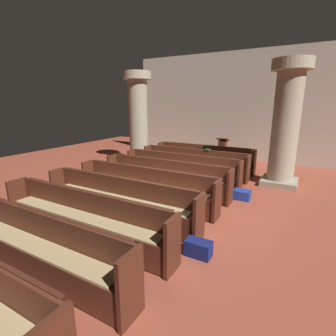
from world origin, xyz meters
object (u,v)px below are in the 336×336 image
at_px(pillar_far_side, 138,117).
at_px(pillar_aisle_side, 286,123).
at_px(pew_row_6, 82,216).
at_px(kneeler_box_navy, 198,248).
at_px(pew_row_3, 165,175).
at_px(kneeler_box_blue, 242,195).
at_px(pew_row_4, 144,185).
at_px(pew_row_0, 204,156).
at_px(pew_row_2, 180,168).
at_px(pew_row_7, 29,241).
at_px(hymn_book, 208,150).
at_px(pew_row_5, 118,198).
at_px(lectern, 222,153).
at_px(pew_row_1, 193,161).

bearing_deg(pillar_far_side, pillar_aisle_side, -3.46).
xyz_separation_m(pillar_aisle_side, pillar_far_side, (-5.43, 0.33, 0.00)).
height_order(pew_row_6, kneeler_box_navy, pew_row_6).
relative_size(pillar_aisle_side, kneeler_box_navy, 8.49).
height_order(pew_row_3, pillar_far_side, pillar_far_side).
height_order(pew_row_3, kneeler_box_blue, pew_row_3).
xyz_separation_m(pew_row_4, kneeler_box_blue, (2.03, 1.46, -0.36)).
bearing_deg(pew_row_0, pew_row_2, -90.00).
relative_size(pew_row_2, pillar_aisle_side, 1.04).
height_order(pew_row_0, pew_row_7, same).
height_order(pew_row_0, hymn_book, hymn_book).
bearing_deg(pew_row_5, pew_row_0, 90.00).
height_order(lectern, hymn_book, lectern).
relative_size(pew_row_3, kneeler_box_blue, 8.89).
distance_m(pew_row_5, kneeler_box_blue, 3.20).
xyz_separation_m(pew_row_1, pew_row_5, (0.00, -3.95, 0.00)).
distance_m(pew_row_5, pew_row_6, 0.99).
xyz_separation_m(pew_row_2, lectern, (0.37, 3.04, -0.03)).
xyz_separation_m(pew_row_5, pew_row_7, (0.00, -1.97, 0.00)).
xyz_separation_m(pew_row_4, lectern, (0.37, 5.02, -0.03)).
bearing_deg(pew_row_0, pew_row_7, -90.00).
xyz_separation_m(pew_row_0, pew_row_2, (0.00, -1.97, 0.00)).
bearing_deg(pew_row_4, kneeler_box_blue, 35.76).
bearing_deg(pew_row_3, pillar_aisle_side, 39.36).
bearing_deg(pew_row_1, pew_row_4, -90.00).
height_order(pew_row_0, kneeler_box_blue, pew_row_0).
bearing_deg(pew_row_4, pew_row_6, -90.00).
distance_m(pew_row_0, hymn_book, 0.99).
height_order(pew_row_1, kneeler_box_blue, pew_row_1).
bearing_deg(pew_row_5, pew_row_4, 90.00).
distance_m(pew_row_7, kneeler_box_blue, 4.88).
xyz_separation_m(pew_row_5, pillar_far_side, (-2.69, 4.55, 1.39)).
height_order(kneeler_box_blue, kneeler_box_navy, kneeler_box_navy).
relative_size(lectern, hymn_book, 5.89).
bearing_deg(pew_row_2, pew_row_0, 90.00).
distance_m(pew_row_6, pillar_far_side, 6.31).
relative_size(lectern, kneeler_box_blue, 2.56).
xyz_separation_m(pew_row_6, pillar_aisle_side, (2.74, 5.21, 1.39)).
bearing_deg(pew_row_7, kneeler_box_blue, 65.33).
distance_m(pew_row_0, pew_row_7, 6.91).
distance_m(pew_row_2, kneeler_box_navy, 3.96).
height_order(pew_row_0, pew_row_3, same).
xyz_separation_m(pew_row_2, kneeler_box_navy, (2.02, -3.39, -0.35)).
height_order(pew_row_0, pew_row_5, same).
distance_m(pillar_far_side, kneeler_box_navy, 7.07).
bearing_deg(kneeler_box_navy, pillar_far_side, 133.39).
xyz_separation_m(pew_row_0, pillar_far_side, (-2.69, -0.39, 1.39)).
xyz_separation_m(pew_row_6, kneeler_box_navy, (2.02, 0.56, -0.35)).
height_order(pew_row_1, pillar_aisle_side, pillar_aisle_side).
bearing_deg(kneeler_box_navy, pew_row_7, -142.55).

